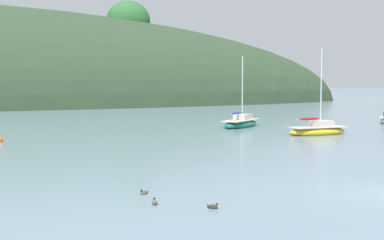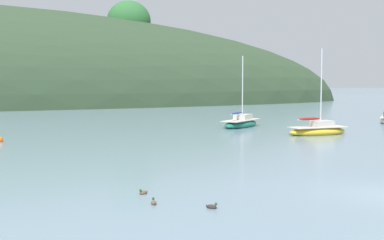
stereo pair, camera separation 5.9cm
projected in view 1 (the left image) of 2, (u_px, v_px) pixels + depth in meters
name	position (u px, v px, depth m)	size (l,w,h in m)	color
sailboat_red_portside	(241.00, 123.00, 44.41)	(5.04, 4.43, 6.23)	#196B56
sailboat_black_sloop	(318.00, 130.00, 38.28)	(4.76, 1.69, 6.48)	gold
mooring_buoy_outer	(0.00, 140.00, 33.72)	(0.44, 0.44, 0.54)	orange
duck_lead	(213.00, 207.00, 16.29)	(0.37, 0.37, 0.24)	#2D2823
duck_lone_left	(144.00, 193.00, 18.32)	(0.40, 0.33, 0.24)	brown
duck_straggler	(155.00, 203.00, 16.83)	(0.24, 0.43, 0.24)	brown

